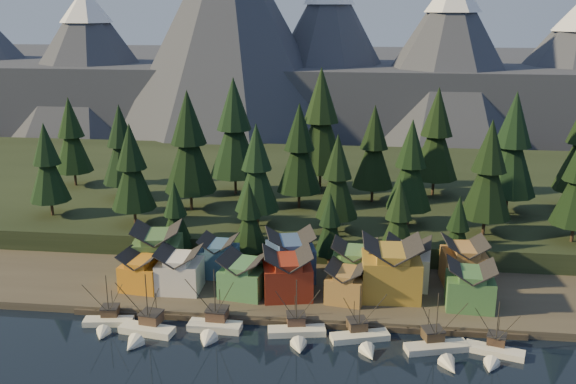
# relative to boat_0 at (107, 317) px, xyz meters

# --- Properties ---
(ground) EXTENTS (500.00, 500.00, 0.00)m
(ground) POSITION_rel_boat_0_xyz_m (32.26, -10.84, -1.91)
(ground) COLOR black
(ground) RESTS_ON ground
(shore_strip) EXTENTS (400.00, 50.00, 1.50)m
(shore_strip) POSITION_rel_boat_0_xyz_m (32.26, 29.16, -1.16)
(shore_strip) COLOR #3C352B
(shore_strip) RESTS_ON ground
(hillside) EXTENTS (420.00, 100.00, 6.00)m
(hillside) POSITION_rel_boat_0_xyz_m (32.26, 79.16, 1.09)
(hillside) COLOR black
(hillside) RESTS_ON ground
(dock) EXTENTS (80.00, 4.00, 1.00)m
(dock) POSITION_rel_boat_0_xyz_m (32.26, 5.66, -1.41)
(dock) COLOR #40382E
(dock) RESTS_ON ground
(mountain_ridge) EXTENTS (560.00, 190.00, 90.00)m
(mountain_ridge) POSITION_rel_boat_0_xyz_m (28.06, 202.75, 24.15)
(mountain_ridge) COLOR #3F4351
(mountain_ridge) RESTS_ON ground
(boat_0) EXTENTS (9.12, 9.72, 10.12)m
(boat_0) POSITION_rel_boat_0_xyz_m (0.00, 0.00, 0.00)
(boat_0) COLOR silver
(boat_0) RESTS_ON ground
(boat_1) EXTENTS (10.13, 10.75, 11.87)m
(boat_1) POSITION_rel_boat_0_xyz_m (7.53, -2.43, 0.40)
(boat_1) COLOR white
(boat_1) RESTS_ON ground
(boat_2) EXTENTS (9.64, 10.43, 12.28)m
(boat_2) POSITION_rel_boat_0_xyz_m (18.97, 0.14, 0.55)
(boat_2) COLOR silver
(boat_2) RESTS_ON ground
(boat_3) EXTENTS (10.46, 11.09, 10.89)m
(boat_3) POSITION_rel_boat_0_xyz_m (33.52, 0.22, 0.08)
(boat_3) COLOR silver
(boat_3) RESTS_ON ground
(boat_4) EXTENTS (10.54, 10.97, 10.74)m
(boat_4) POSITION_rel_boat_0_xyz_m (44.44, -0.39, 0.04)
(boat_4) COLOR silver
(boat_4) RESTS_ON ground
(boat_5) EXTENTS (11.10, 11.61, 11.03)m
(boat_5) POSITION_rel_boat_0_xyz_m (56.91, -2.55, 0.06)
(boat_5) COLOR beige
(boat_5) RESTS_ON ground
(boat_6) EXTENTS (9.87, 10.27, 9.96)m
(boat_6) POSITION_rel_boat_0_xyz_m (65.49, -2.33, -0.12)
(boat_6) COLOR silver
(boat_6) RESTS_ON ground
(house_front_0) EXTENTS (8.28, 7.93, 7.43)m
(house_front_0) POSITION_rel_boat_0_xyz_m (2.15, 13.02, 3.50)
(house_front_0) COLOR orange
(house_front_0) RESTS_ON shore_strip
(house_front_1) EXTENTS (8.18, 7.86, 8.36)m
(house_front_1) POSITION_rel_boat_0_xyz_m (9.49, 13.26, 3.99)
(house_front_1) COLOR silver
(house_front_1) RESTS_ON shore_strip
(house_front_2) EXTENTS (9.29, 9.34, 7.89)m
(house_front_2) POSITION_rel_boat_0_xyz_m (22.01, 12.89, 3.74)
(house_front_2) COLOR #437D48
(house_front_2) RESTS_ON shore_strip
(house_front_3) EXTENTS (10.47, 10.15, 9.08)m
(house_front_3) POSITION_rel_boat_0_xyz_m (30.29, 13.08, 4.36)
(house_front_3) COLOR maroon
(house_front_3) RESTS_ON shore_strip
(house_front_4) EXTENTS (8.00, 8.44, 7.00)m
(house_front_4) POSITION_rel_boat_0_xyz_m (41.29, 12.68, 3.27)
(house_front_4) COLOR olive
(house_front_4) RESTS_ON shore_strip
(house_front_5) EXTENTS (11.14, 10.22, 11.23)m
(house_front_5) POSITION_rel_boat_0_xyz_m (49.49, 15.31, 5.49)
(house_front_5) COLOR olive
(house_front_5) RESTS_ON shore_strip
(house_front_6) EXTENTS (8.81, 8.38, 8.36)m
(house_front_6) POSITION_rel_boat_0_xyz_m (63.60, 12.58, 3.99)
(house_front_6) COLOR #3E6F3C
(house_front_6) RESTS_ON shore_strip
(house_back_0) EXTENTS (10.70, 10.39, 10.22)m
(house_back_0) POSITION_rel_boat_0_xyz_m (2.90, 20.56, 4.96)
(house_back_0) COLOR #446D3B
(house_back_0) RESTS_ON shore_strip
(house_back_1) EXTENTS (7.51, 7.59, 8.05)m
(house_back_1) POSITION_rel_boat_0_xyz_m (15.29, 21.38, 3.82)
(house_back_1) COLOR #385D85
(house_back_1) RESTS_ON shore_strip
(house_back_2) EXTENTS (11.00, 10.44, 9.83)m
(house_back_2) POSITION_rel_boat_0_xyz_m (29.90, 21.30, 4.76)
(house_back_2) COLOR #334C7A
(house_back_2) RESTS_ON shore_strip
(house_back_3) EXTENTS (9.00, 8.13, 8.66)m
(house_back_3) POSITION_rel_boat_0_xyz_m (42.65, 20.04, 4.14)
(house_back_3) COLOR #4D7E44
(house_back_3) RESTS_ON shore_strip
(house_back_4) EXTENTS (9.46, 9.17, 9.29)m
(house_back_4) POSITION_rel_boat_0_xyz_m (52.93, 20.94, 4.47)
(house_back_4) COLOR beige
(house_back_4) RESTS_ON shore_strip
(house_back_5) EXTENTS (8.62, 8.72, 9.10)m
(house_back_5) POSITION_rel_boat_0_xyz_m (63.89, 22.97, 4.37)
(house_back_5) COLOR #AE783D
(house_back_5) RESTS_ON shore_strip
(tree_hill_0) EXTENTS (9.61, 9.61, 22.38)m
(tree_hill_0) POSITION_rel_boat_0_xyz_m (-29.74, 41.16, 16.32)
(tree_hill_0) COLOR #332319
(tree_hill_0) RESTS_ON hillside
(tree_hill_1) EXTENTS (10.53, 10.53, 24.53)m
(tree_hill_1) POSITION_rel_boat_0_xyz_m (-17.74, 57.16, 17.50)
(tree_hill_1) COLOR #332319
(tree_hill_1) RESTS_ON hillside
(tree_hill_2) EXTENTS (10.06, 10.06, 23.42)m
(tree_hill_2) POSITION_rel_boat_0_xyz_m (-7.74, 37.16, 16.90)
(tree_hill_2) COLOR #332319
(tree_hill_2) RESTS_ON hillside
(tree_hill_3) EXTENTS (12.62, 12.62, 29.39)m
(tree_hill_3) POSITION_rel_boat_0_xyz_m (2.26, 49.16, 20.16)
(tree_hill_3) COLOR #332319
(tree_hill_3) RESTS_ON hillside
(tree_hill_4) EXTENTS (13.26, 13.26, 30.89)m
(tree_hill_4) POSITION_rel_boat_0_xyz_m (10.26, 64.16, 20.98)
(tree_hill_4) COLOR #332319
(tree_hill_4) RESTS_ON hillside
(tree_hill_5) EXTENTS (10.15, 10.15, 23.65)m
(tree_hill_5) POSITION_rel_boat_0_xyz_m (20.26, 39.16, 17.02)
(tree_hill_5) COLOR #332319
(tree_hill_5) RESTS_ON hillside
(tree_hill_6) EXTENTS (11.20, 11.20, 26.09)m
(tree_hill_6) POSITION_rel_boat_0_xyz_m (28.26, 54.16, 18.36)
(tree_hill_6) COLOR #332319
(tree_hill_6) RESTS_ON hillside
(tree_hill_7) EXTENTS (9.51, 9.51, 22.15)m
(tree_hill_7) POSITION_rel_boat_0_xyz_m (38.26, 37.16, 16.20)
(tree_hill_7) COLOR #332319
(tree_hill_7) RESTS_ON hillside
(tree_hill_8) EXTENTS (10.67, 10.67, 24.86)m
(tree_hill_8) POSITION_rel_boat_0_xyz_m (46.26, 61.16, 17.68)
(tree_hill_8) COLOR #332319
(tree_hill_8) RESTS_ON hillside
(tree_hill_9) EXTENTS (10.49, 10.49, 24.43)m
(tree_hill_9) POSITION_rel_boat_0_xyz_m (54.26, 44.16, 17.44)
(tree_hill_9) COLOR #332319
(tree_hill_9) RESTS_ON hillside
(tree_hill_10) EXTENTS (12.25, 12.25, 28.55)m
(tree_hill_10) POSITION_rel_boat_0_xyz_m (62.26, 69.16, 19.70)
(tree_hill_10) COLOR #332319
(tree_hill_10) RESTS_ON hillside
(tree_hill_11) EXTENTS (10.98, 10.98, 25.57)m
(tree_hill_11) POSITION_rel_boat_0_xyz_m (70.26, 39.16, 18.07)
(tree_hill_11) COLOR #332319
(tree_hill_11) RESTS_ON hillside
(tree_hill_12) EXTENTS (12.67, 12.67, 29.50)m
(tree_hill_12) POSITION_rel_boat_0_xyz_m (78.26, 55.16, 20.22)
(tree_hill_12) COLOR #332319
(tree_hill_12) RESTS_ON hillside
(tree_hill_15) EXTENTS (14.18, 14.18, 33.04)m
(tree_hill_15) POSITION_rel_boat_0_xyz_m (32.26, 71.16, 22.16)
(tree_hill_15) COLOR #332319
(tree_hill_15) RESTS_ON hillside
(tree_hill_16) EXTENTS (10.57, 10.57, 24.62)m
(tree_hill_16) POSITION_rel_boat_0_xyz_m (-35.74, 67.16, 17.55)
(tree_hill_16) COLOR #332319
(tree_hill_16) RESTS_ON hillside
(tree_shore_0) EXTENTS (7.41, 7.41, 17.25)m
(tree_shore_0) POSITION_rel_boat_0_xyz_m (4.26, 29.16, 9.01)
(tree_shore_0) COLOR #332319
(tree_shore_0) RESTS_ON shore_strip
(tree_shore_1) EXTENTS (7.62, 7.62, 17.75)m
(tree_shore_1) POSITION_rel_boat_0_xyz_m (20.26, 29.16, 9.29)
(tree_shore_1) COLOR #332319
(tree_shore_1) RESTS_ON shore_strip
(tree_shore_2) EXTENTS (6.81, 6.81, 15.86)m
(tree_shore_2) POSITION_rel_boat_0_xyz_m (37.26, 29.16, 8.25)
(tree_shore_2) COLOR #332319
(tree_shore_2) RESTS_ON shore_strip
(tree_shore_3) EXTENTS (8.28, 8.28, 19.29)m
(tree_shore_3) POSITION_rel_boat_0_xyz_m (51.26, 29.16, 10.13)
(tree_shore_3) COLOR #332319
(tree_shore_3) RESTS_ON shore_strip
(tree_shore_4) EXTENTS (6.89, 6.89, 16.06)m
(tree_shore_4) POSITION_rel_boat_0_xyz_m (63.26, 29.16, 8.36)
(tree_shore_4) COLOR #332319
(tree_shore_4) RESTS_ON shore_strip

